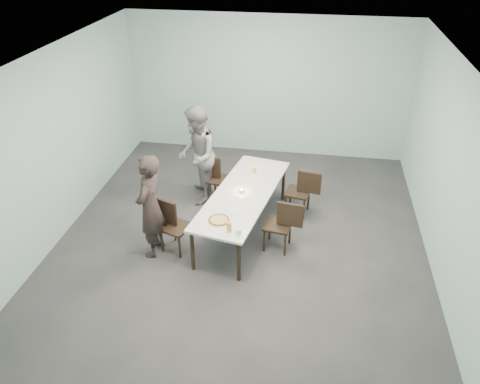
% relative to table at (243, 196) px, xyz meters
% --- Properties ---
extents(ground, '(7.00, 7.00, 0.00)m').
position_rel_table_xyz_m(ground, '(0.02, -0.32, -0.69)').
color(ground, '#333335').
rests_on(ground, ground).
extents(room_shell, '(6.02, 7.02, 3.01)m').
position_rel_table_xyz_m(room_shell, '(0.02, -0.32, 1.33)').
color(room_shell, '#A5CBD0').
rests_on(room_shell, ground).
extents(table, '(1.36, 2.72, 0.75)m').
position_rel_table_xyz_m(table, '(0.00, 0.00, 0.00)').
color(table, white).
rests_on(table, ground).
extents(chair_near_left, '(0.65, 0.54, 0.87)m').
position_rel_table_xyz_m(chair_near_left, '(-1.04, -0.66, -0.19)').
color(chair_near_left, black).
rests_on(chair_near_left, ground).
extents(chair_far_left, '(0.64, 0.49, 0.87)m').
position_rel_table_xyz_m(chair_far_left, '(-0.67, 0.95, -0.19)').
color(chair_far_left, black).
rests_on(chair_far_left, ground).
extents(chair_near_right, '(0.64, 0.48, 0.87)m').
position_rel_table_xyz_m(chair_near_right, '(0.70, -0.39, -0.19)').
color(chair_near_right, black).
rests_on(chair_near_right, ground).
extents(chair_far_right, '(0.64, 0.50, 0.87)m').
position_rel_table_xyz_m(chair_far_right, '(0.95, 0.68, -0.19)').
color(chair_far_right, black).
rests_on(chair_far_right, ground).
extents(diner_near, '(0.44, 0.64, 1.71)m').
position_rel_table_xyz_m(diner_near, '(-1.31, -0.80, 0.16)').
color(diner_near, black).
rests_on(diner_near, ground).
extents(diner_far, '(0.88, 1.03, 1.84)m').
position_rel_table_xyz_m(diner_far, '(-0.99, 0.88, 0.23)').
color(diner_far, slate).
rests_on(diner_far, ground).
extents(pizza, '(0.34, 0.34, 0.04)m').
position_rel_table_xyz_m(pizza, '(-0.22, -0.87, 0.08)').
color(pizza, white).
rests_on(pizza, table).
extents(side_plate, '(0.18, 0.18, 0.01)m').
position_rel_table_xyz_m(side_plate, '(-0.04, -0.56, 0.06)').
color(side_plate, white).
rests_on(side_plate, table).
extents(beer_glass, '(0.08, 0.08, 0.15)m').
position_rel_table_xyz_m(beer_glass, '(-0.03, -1.10, 0.13)').
color(beer_glass, gold).
rests_on(beer_glass, table).
extents(water_tumbler, '(0.08, 0.08, 0.09)m').
position_rel_table_xyz_m(water_tumbler, '(0.12, -1.14, 0.10)').
color(water_tumbler, silver).
rests_on(water_tumbler, table).
extents(tealight, '(0.06, 0.06, 0.05)m').
position_rel_table_xyz_m(tealight, '(-0.03, 0.02, 0.08)').
color(tealight, silver).
rests_on(tealight, table).
extents(amber_tumbler, '(0.07, 0.07, 0.08)m').
position_rel_table_xyz_m(amber_tumbler, '(0.09, 0.72, 0.10)').
color(amber_tumbler, gold).
rests_on(amber_tumbler, table).
extents(menu, '(0.34, 0.27, 0.01)m').
position_rel_table_xyz_m(menu, '(0.09, 0.96, 0.06)').
color(menu, silver).
rests_on(menu, table).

